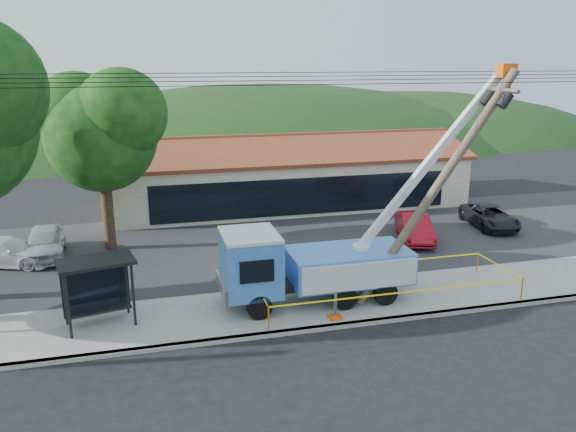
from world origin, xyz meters
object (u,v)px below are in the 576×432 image
at_px(leaning_pole, 443,177).
at_px(car_dark, 488,228).
at_px(utility_truck, 312,262).
at_px(car_silver, 47,258).
at_px(bus_shelter, 96,276).
at_px(car_red, 414,242).
at_px(car_white, 9,267).

height_order(leaning_pole, car_dark, leaning_pole).
xyz_separation_m(utility_truck, car_silver, (-10.82, 8.22, -1.74)).
relative_size(utility_truck, car_dark, 2.61).
height_order(utility_truck, bus_shelter, utility_truck).
relative_size(utility_truck, car_silver, 2.67).
distance_m(bus_shelter, car_red, 16.61).
relative_size(car_silver, car_red, 1.03).
relative_size(leaning_pole, car_dark, 2.03).
distance_m(utility_truck, bus_shelter, 7.88).
bearing_deg(leaning_pole, car_silver, 150.29).
relative_size(bus_shelter, car_red, 0.67).
xyz_separation_m(utility_truck, car_white, (-12.37, 7.44, -1.74)).
xyz_separation_m(car_silver, car_dark, (23.55, -0.97, 0.00)).
distance_m(bus_shelter, car_silver, 8.90).
relative_size(utility_truck, leaning_pole, 1.29).
distance_m(car_silver, car_dark, 23.57).
height_order(utility_truck, car_dark, utility_truck).
relative_size(utility_truck, bus_shelter, 4.07).
bearing_deg(car_dark, leaning_pole, -127.54).
distance_m(bus_shelter, car_dark, 21.91).
distance_m(leaning_pole, car_white, 19.77).
height_order(utility_truck, car_red, utility_truck).
bearing_deg(utility_truck, car_dark, 29.67).
height_order(utility_truck, car_silver, utility_truck).
xyz_separation_m(utility_truck, bus_shelter, (-7.88, 0.05, 0.19)).
relative_size(bus_shelter, car_white, 0.64).
bearing_deg(car_silver, car_red, -11.09).
bearing_deg(car_white, car_dark, -72.24).
xyz_separation_m(car_silver, car_white, (-1.55, -0.77, 0.00)).
bearing_deg(car_silver, car_dark, -6.74).
distance_m(car_silver, car_white, 1.73).
distance_m(car_white, car_dark, 25.10).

